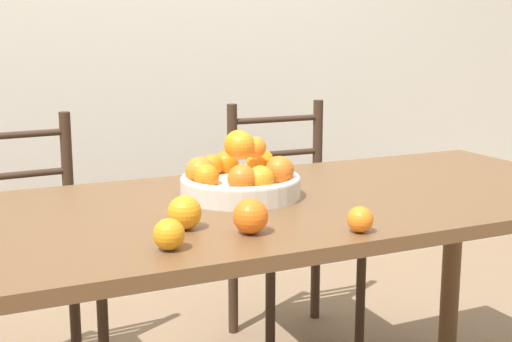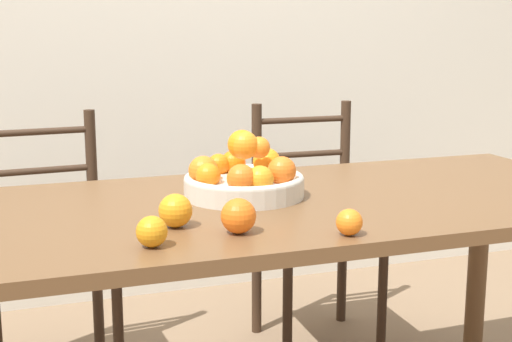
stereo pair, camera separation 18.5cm
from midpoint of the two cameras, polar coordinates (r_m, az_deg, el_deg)
name	(u,v)px [view 2 (the right image)]	position (r m, az deg, el deg)	size (l,w,h in m)	color
wall_back	(170,12)	(3.26, -5.27, 12.57)	(8.00, 0.06, 2.60)	silver
dining_table	(292,234)	(1.95, 5.64, -5.04)	(1.91, 0.85, 0.77)	brown
fruit_bowl	(244,177)	(1.94, 1.76, -0.51)	(0.33, 0.33, 0.18)	beige
orange_loose_0	(175,211)	(1.65, -3.29, -3.22)	(0.08, 0.08, 0.08)	orange
orange_loose_1	(152,232)	(1.50, -4.88, -4.90)	(0.07, 0.07, 0.07)	orange
orange_loose_2	(238,216)	(1.60, 1.89, -3.66)	(0.08, 0.08, 0.08)	orange
orange_loose_3	(349,222)	(1.61, 10.75, -4.09)	(0.06, 0.06, 0.06)	orange
chair_left	(47,257)	(2.55, -14.39, -6.70)	(0.45, 0.43, 0.94)	#382619
chair_right	(314,230)	(2.80, 6.54, -4.74)	(0.43, 0.41, 0.94)	#382619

